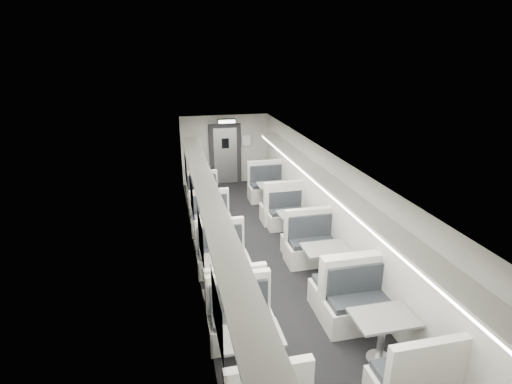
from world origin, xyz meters
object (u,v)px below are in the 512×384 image
booth_left_b (214,232)px  booth_right_a (274,197)px  exit_sign (227,121)px  booth_right_b (295,226)px  passenger (207,190)px  booth_left_c (227,275)px  booth_left_d (251,356)px  booth_left_a (205,203)px  booth_right_d (381,338)px  vestibule_door (225,155)px  booth_right_c (325,265)px

booth_left_b → booth_right_a: bearing=43.2°
exit_sign → booth_right_b: bearing=-76.9°
passenger → booth_left_c: bearing=-86.6°
booth_left_d → passenger: size_ratio=1.34×
booth_left_a → passenger: 0.52m
booth_left_b → passenger: bearing=88.9°
booth_left_b → exit_sign: (1.00, 4.19, 1.91)m
booth_right_a → exit_sign: 3.13m
booth_left_a → booth_right_d: 6.66m
booth_left_c → booth_right_b: 2.77m
booth_left_b → booth_left_c: booth_left_c is taller
booth_left_b → booth_left_d: bearing=-90.0°
booth_left_c → exit_sign: size_ratio=3.45×
booth_left_a → vestibule_door: size_ratio=0.93×
booth_left_c → booth_right_c: booth_right_c is taller
vestibule_door → passenger: bearing=-108.5°
booth_left_b → booth_right_b: booth_left_b is taller
booth_right_a → booth_right_c: size_ratio=1.02×
passenger → booth_right_a: bearing=6.6°
booth_left_b → booth_right_b: bearing=-2.8°
booth_right_d → exit_sign: size_ratio=3.69×
booth_right_a → vestibule_door: size_ratio=1.10×
booth_right_b → booth_right_d: 4.23m
booth_left_d → booth_right_c: 2.93m
booth_left_c → booth_right_c: size_ratio=0.94×
booth_left_c → passenger: size_ratio=1.33×
booth_left_a → booth_left_d: size_ratio=0.90×
booth_right_c → booth_right_d: 2.23m
booth_left_a → booth_right_a: bearing=-4.2°
booth_left_c → booth_right_a: (2.00, 3.89, 0.03)m
booth_right_c → booth_left_c: bearing=177.6°
booth_right_c → booth_right_d: size_ratio=0.99×
booth_right_a → exit_sign: size_ratio=3.72×
booth_left_a → vestibule_door: bearing=69.3°
booth_left_b → booth_right_d: size_ratio=0.91×
booth_left_c → booth_left_d: booth_left_d is taller
booth_right_b → exit_sign: size_ratio=3.32×
booth_left_a → booth_left_c: (0.00, -4.04, 0.03)m
booth_left_b → booth_right_a: size_ratio=0.91×
booth_right_d → vestibule_door: bearing=96.3°
passenger → booth_left_a: bearing=101.9°
booth_left_c → booth_left_d: bearing=-90.0°
booth_left_d → booth_right_d: booth_right_d is taller
vestibule_door → booth_right_b: bearing=-78.2°
booth_left_d → passenger: (0.03, 6.02, 0.42)m
booth_right_b → passenger: bearing=136.2°
booth_left_d → booth_right_b: size_ratio=1.05×
booth_left_b → booth_right_c: booth_right_c is taller
booth_right_b → booth_right_d: booth_right_d is taller
booth_right_c → passenger: (-1.97, 3.88, 0.40)m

